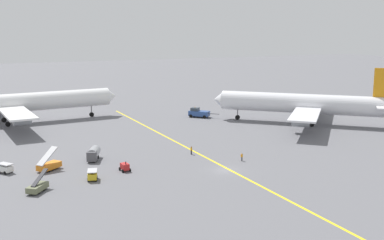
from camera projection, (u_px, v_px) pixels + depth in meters
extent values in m
plane|color=slate|center=(225.00, 170.00, 86.78)|extent=(600.00, 600.00, 0.00)
cube|color=yellow|center=(204.00, 157.00, 96.01)|extent=(3.17, 119.98, 0.01)
cylinder|color=white|center=(18.00, 103.00, 128.70)|extent=(50.17, 9.19, 4.97)
cone|color=white|center=(111.00, 96.00, 141.25)|extent=(3.18, 4.80, 4.57)
cube|color=white|center=(9.00, 106.00, 127.65)|extent=(10.21, 45.49, 0.44)
cylinder|color=#999EA3|center=(22.00, 120.00, 117.64)|extent=(4.41, 2.95, 2.60)
cylinder|color=#999EA3|center=(6.00, 106.00, 139.29)|extent=(4.41, 2.95, 2.60)
cylinder|color=slate|center=(4.00, 115.00, 130.62)|extent=(0.28, 0.28, 2.71)
cylinder|color=black|center=(4.00, 120.00, 130.87)|extent=(1.34, 0.66, 1.30)
cylinder|color=slate|center=(8.00, 119.00, 124.79)|extent=(0.28, 0.28, 2.71)
cylinder|color=black|center=(8.00, 124.00, 125.04)|extent=(1.34, 0.66, 1.30)
cylinder|color=slate|center=(91.00, 110.00, 138.96)|extent=(0.28, 0.28, 2.71)
cylinder|color=black|center=(92.00, 114.00, 139.21)|extent=(1.34, 0.66, 1.30)
cylinder|color=silver|center=(301.00, 103.00, 128.42)|extent=(35.48, 33.16, 5.19)
cone|color=silver|center=(219.00, 100.00, 135.44)|extent=(5.29, 5.41, 4.77)
cube|color=silver|center=(310.00, 107.00, 127.90)|extent=(34.91, 37.23, 0.44)
cube|color=silver|center=(383.00, 105.00, 122.13)|extent=(11.15, 11.74, 0.28)
cube|color=orange|center=(383.00, 83.00, 121.14)|extent=(3.49, 3.24, 7.36)
cylinder|color=#999EA3|center=(309.00, 106.00, 140.21)|extent=(4.85, 4.76, 2.60)
cylinder|color=#999EA3|center=(301.00, 122.00, 116.87)|extent=(4.85, 4.76, 2.60)
cylinder|color=slate|center=(312.00, 120.00, 124.94)|extent=(0.28, 0.28, 2.44)
cylinder|color=black|center=(312.00, 124.00, 125.17)|extent=(1.33, 1.28, 1.30)
cylinder|color=slate|center=(314.00, 115.00, 131.28)|extent=(0.28, 0.28, 2.44)
cylinder|color=black|center=(314.00, 120.00, 131.51)|extent=(1.33, 1.28, 1.30)
cylinder|color=slate|center=(238.00, 113.00, 134.41)|extent=(0.28, 0.28, 2.44)
cylinder|color=black|center=(237.00, 117.00, 134.64)|extent=(1.33, 1.28, 1.30)
cube|color=#2D4C8C|center=(199.00, 113.00, 138.26)|extent=(5.93, 6.00, 1.38)
cube|color=#333D47|center=(195.00, 109.00, 138.51)|extent=(2.97, 2.97, 0.90)
cylinder|color=#4C4C51|center=(214.00, 114.00, 136.61)|extent=(2.37, 2.44, 0.20)
sphere|color=orange|center=(195.00, 107.00, 138.39)|extent=(0.24, 0.24, 0.24)
cylinder|color=black|center=(191.00, 116.00, 137.94)|extent=(0.84, 0.86, 0.90)
cylinder|color=black|center=(194.00, 114.00, 140.35)|extent=(0.84, 0.86, 0.90)
cylinder|color=black|center=(204.00, 117.00, 136.43)|extent=(0.84, 0.86, 0.90)
cylinder|color=black|center=(208.00, 115.00, 138.85)|extent=(0.84, 0.86, 0.90)
cylinder|color=gray|center=(94.00, 152.00, 93.75)|extent=(3.42, 4.46, 2.00)
cube|color=#4C4C51|center=(92.00, 156.00, 91.82)|extent=(2.33, 2.35, 1.80)
cylinder|color=black|center=(97.00, 159.00, 93.23)|extent=(0.42, 0.63, 0.60)
cylinder|color=black|center=(90.00, 159.00, 93.21)|extent=(0.42, 0.63, 0.60)
cylinder|color=black|center=(98.00, 157.00, 94.71)|extent=(0.42, 0.63, 0.60)
cylinder|color=black|center=(91.00, 157.00, 94.68)|extent=(0.42, 0.63, 0.60)
cube|color=#666B4C|center=(37.00, 187.00, 75.16)|extent=(3.85, 4.27, 0.90)
cube|color=black|center=(40.00, 178.00, 75.68)|extent=(3.12, 3.79, 1.83)
cylinder|color=black|center=(36.00, 188.00, 76.12)|extent=(0.52, 0.60, 0.60)
cylinder|color=black|center=(44.00, 189.00, 75.81)|extent=(0.52, 0.60, 0.60)
cylinder|color=black|center=(31.00, 191.00, 74.68)|extent=(0.52, 0.60, 0.60)
cylinder|color=black|center=(39.00, 192.00, 74.38)|extent=(0.52, 0.60, 0.60)
cube|color=red|center=(125.00, 167.00, 86.14)|extent=(1.32, 1.88, 1.10)
cylinder|color=black|center=(126.00, 163.00, 85.52)|extent=(0.16, 0.16, 0.50)
cylinder|color=black|center=(120.00, 169.00, 86.57)|extent=(0.24, 0.61, 0.60)
cylinder|color=black|center=(127.00, 168.00, 87.22)|extent=(0.24, 0.61, 0.60)
cylinder|color=black|center=(123.00, 171.00, 85.27)|extent=(0.24, 0.61, 0.60)
cylinder|color=black|center=(130.00, 170.00, 85.92)|extent=(0.24, 0.61, 0.60)
cube|color=gold|center=(92.00, 175.00, 81.07)|extent=(2.13, 2.90, 1.00)
cube|color=#B2B2B7|center=(92.00, 171.00, 80.91)|extent=(2.23, 3.05, 0.12)
cylinder|color=black|center=(97.00, 179.00, 80.55)|extent=(0.35, 0.63, 0.60)
cylinder|color=black|center=(88.00, 180.00, 80.33)|extent=(0.35, 0.63, 0.60)
cylinder|color=black|center=(97.00, 177.00, 82.00)|extent=(0.35, 0.63, 0.60)
cylinder|color=black|center=(88.00, 177.00, 81.78)|extent=(0.35, 0.63, 0.60)
cube|color=silver|center=(5.00, 169.00, 85.08)|extent=(2.75, 2.98, 1.00)
cube|color=#B2B2B7|center=(5.00, 164.00, 84.92)|extent=(2.89, 3.13, 0.12)
cylinder|color=black|center=(6.00, 170.00, 86.13)|extent=(0.52, 0.60, 0.60)
cylinder|color=black|center=(5.00, 173.00, 84.21)|extent=(0.52, 0.60, 0.60)
cylinder|color=black|center=(12.00, 171.00, 85.41)|extent=(0.52, 0.60, 0.60)
cube|color=orange|center=(49.00, 166.00, 86.71)|extent=(4.77, 4.35, 1.00)
cube|color=silver|center=(47.00, 156.00, 86.09)|extent=(4.15, 3.68, 2.71)
cylinder|color=black|center=(49.00, 167.00, 87.77)|extent=(0.60, 0.53, 0.60)
cylinder|color=black|center=(55.00, 168.00, 87.14)|extent=(0.60, 0.53, 0.60)
cylinder|color=black|center=(43.00, 169.00, 86.46)|extent=(0.60, 0.53, 0.60)
cylinder|color=black|center=(49.00, 170.00, 85.83)|extent=(0.60, 0.53, 0.60)
cylinder|color=#4C4C51|center=(242.00, 159.00, 92.79)|extent=(0.28, 0.28, 0.78)
cylinder|color=orange|center=(242.00, 156.00, 92.66)|extent=(0.36, 0.36, 0.55)
sphere|color=#9E704C|center=(242.00, 154.00, 92.59)|extent=(0.21, 0.21, 0.21)
cylinder|color=#F24C19|center=(241.00, 155.00, 92.46)|extent=(0.05, 0.05, 0.40)
cylinder|color=black|center=(191.00, 152.00, 97.65)|extent=(0.28, 0.28, 0.85)
cylinder|color=orange|center=(191.00, 149.00, 97.51)|extent=(0.36, 0.36, 0.61)
sphere|color=brown|center=(191.00, 147.00, 97.43)|extent=(0.23, 0.23, 0.23)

